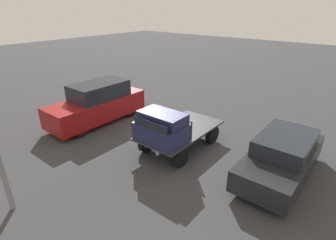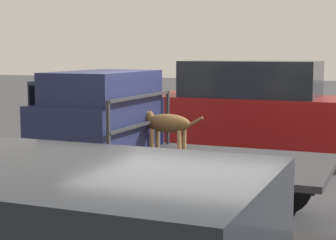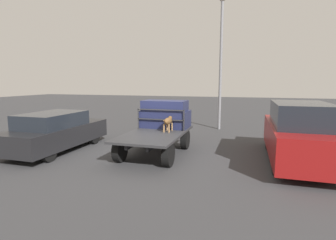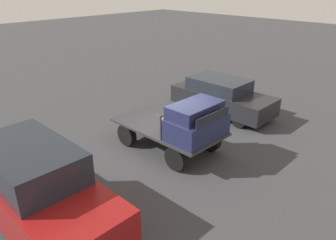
{
  "view_description": "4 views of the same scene",
  "coord_description": "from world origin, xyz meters",
  "px_view_note": "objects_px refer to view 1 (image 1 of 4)",
  "views": [
    {
      "loc": [
        8.17,
        5.89,
        5.72
      ],
      "look_at": [
        0.38,
        -0.39,
        1.3
      ],
      "focal_mm": 28.0,
      "sensor_mm": 36.0,
      "label": 1
    },
    {
      "loc": [
        -2.63,
        6.96,
        2.26
      ],
      "look_at": [
        0.38,
        -0.39,
        1.3
      ],
      "focal_mm": 60.0,
      "sensor_mm": 36.0,
      "label": 2
    },
    {
      "loc": [
        -9.17,
        -3.3,
        2.76
      ],
      "look_at": [
        0.38,
        -0.39,
        1.3
      ],
      "focal_mm": 28.0,
      "sensor_mm": 36.0,
      "label": 3
    },
    {
      "loc": [
        7.23,
        -7.48,
        5.59
      ],
      "look_at": [
        0.38,
        -0.39,
        1.3
      ],
      "focal_mm": 35.0,
      "sensor_mm": 36.0,
      "label": 4
    }
  ],
  "objects_px": {
    "dog": "(167,121)",
    "parked_sedan": "(282,156)",
    "flatbed_truck": "(180,134)",
    "parked_pickup_far": "(98,103)"
  },
  "relations": [
    {
      "from": "dog",
      "to": "parked_pickup_far",
      "type": "bearing_deg",
      "value": -101.76
    },
    {
      "from": "flatbed_truck",
      "to": "parked_pickup_far",
      "type": "height_order",
      "value": "parked_pickup_far"
    },
    {
      "from": "parked_pickup_far",
      "to": "dog",
      "type": "bearing_deg",
      "value": 91.04
    },
    {
      "from": "flatbed_truck",
      "to": "parked_sedan",
      "type": "distance_m",
      "value": 4.08
    },
    {
      "from": "dog",
      "to": "parked_sedan",
      "type": "height_order",
      "value": "parked_sedan"
    },
    {
      "from": "parked_sedan",
      "to": "parked_pickup_far",
      "type": "distance_m",
      "value": 9.1
    },
    {
      "from": "flatbed_truck",
      "to": "parked_pickup_far",
      "type": "bearing_deg",
      "value": -84.26
    },
    {
      "from": "dog",
      "to": "parked_sedan",
      "type": "relative_size",
      "value": 0.23
    },
    {
      "from": "flatbed_truck",
      "to": "dog",
      "type": "height_order",
      "value": "dog"
    },
    {
      "from": "parked_sedan",
      "to": "parked_pickup_far",
      "type": "height_order",
      "value": "parked_pickup_far"
    }
  ]
}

